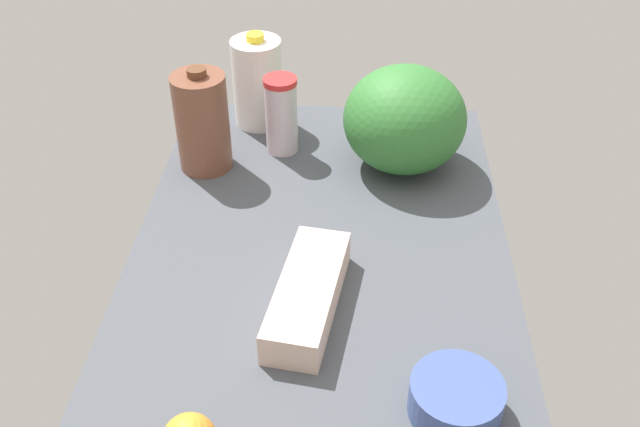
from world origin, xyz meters
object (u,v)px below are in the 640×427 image
chocolate_milk_jug (202,122)px  milk_jug (258,82)px  mixing_bowl (456,398)px  watermelon (405,119)px  egg_carton (308,295)px  tumbler_cup (281,115)px

chocolate_milk_jug → milk_jug: 23.08cm
mixing_bowl → watermelon: size_ratio=0.53×
chocolate_milk_jug → egg_carton: bearing=-149.4°
mixing_bowl → watermelon: (70.12, 5.95, 8.95)cm
watermelon → tumbler_cup: bearing=80.3°
tumbler_cup → chocolate_milk_jug: (-7.81, 17.09, 2.06)cm
mixing_bowl → milk_jug: 97.68cm
mixing_bowl → milk_jug: bearing=25.3°
egg_carton → chocolate_milk_jug: chocolate_milk_jug is taller
tumbler_cup → milk_jug: milk_jug is taller
mixing_bowl → chocolate_milk_jug: 85.12cm
mixing_bowl → tumbler_cup: 82.79cm
mixing_bowl → tumbler_cup: bearing=24.7°
watermelon → milk_jug: size_ratio=1.16×
mixing_bowl → tumbler_cup: tumbler_cup is taller
tumbler_cup → chocolate_milk_jug: bearing=114.6°
tumbler_cup → mixing_bowl: bearing=-155.3°
watermelon → egg_carton: bearing=159.1°
watermelon → milk_jug: watermelon is taller
watermelon → chocolate_milk_jug: bearing=93.7°
tumbler_cup → watermelon: 29.07cm
tumbler_cup → milk_jug: (13.01, 7.14, 1.65)cm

